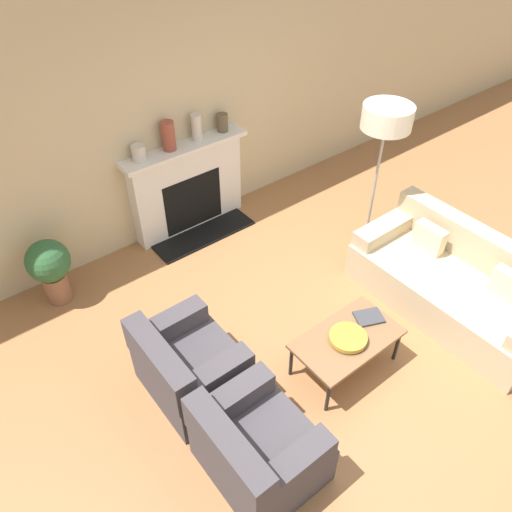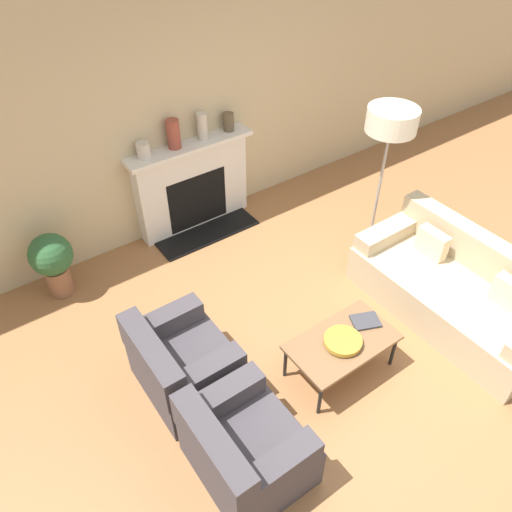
% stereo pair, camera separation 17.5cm
% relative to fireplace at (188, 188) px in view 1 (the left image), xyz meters
% --- Properties ---
extents(ground_plane, '(18.00, 18.00, 0.00)m').
position_rel_fireplace_xyz_m(ground_plane, '(0.19, -2.73, -0.52)').
color(ground_plane, '#99663D').
extents(wall_back, '(18.00, 0.06, 2.90)m').
position_rel_fireplace_xyz_m(wall_back, '(0.19, 0.14, 0.93)').
color(wall_back, '#C6B289').
rests_on(wall_back, ground_plane).
extents(fireplace, '(1.49, 0.59, 1.07)m').
position_rel_fireplace_xyz_m(fireplace, '(0.00, 0.00, 0.00)').
color(fireplace, silver).
rests_on(fireplace, ground_plane).
extents(couch, '(0.92, 1.94, 0.77)m').
position_rel_fireplace_xyz_m(couch, '(1.34, -2.74, -0.24)').
color(couch, tan).
rests_on(couch, ground_plane).
extents(armchair_near, '(0.74, 0.84, 0.74)m').
position_rel_fireplace_xyz_m(armchair_near, '(-1.26, -2.89, -0.23)').
color(armchair_near, '#423D42').
rests_on(armchair_near, ground_plane).
extents(armchair_far, '(0.74, 0.84, 0.74)m').
position_rel_fireplace_xyz_m(armchair_far, '(-1.26, -1.98, -0.23)').
color(armchair_far, '#423D42').
rests_on(armchair_far, ground_plane).
extents(coffee_table, '(0.94, 0.54, 0.40)m').
position_rel_fireplace_xyz_m(coffee_table, '(-0.07, -2.63, -0.16)').
color(coffee_table, brown).
rests_on(coffee_table, ground_plane).
extents(bowl, '(0.32, 0.32, 0.06)m').
position_rel_fireplace_xyz_m(bowl, '(-0.09, -2.65, -0.09)').
color(bowl, '#BC8E2D').
rests_on(bowl, coffee_table).
extents(book, '(0.29, 0.26, 0.02)m').
position_rel_fireplace_xyz_m(book, '(0.24, -2.59, -0.12)').
color(book, '#38383D').
rests_on(book, coffee_table).
extents(floor_lamp, '(0.50, 0.50, 1.68)m').
position_rel_fireplace_xyz_m(floor_lamp, '(1.42, -1.53, 0.96)').
color(floor_lamp, gray).
rests_on(floor_lamp, ground_plane).
extents(mantel_vase_left, '(0.14, 0.14, 0.17)m').
position_rel_fireplace_xyz_m(mantel_vase_left, '(-0.52, 0.01, 0.63)').
color(mantel_vase_left, beige).
rests_on(mantel_vase_left, fireplace).
extents(mantel_vase_center_left, '(0.14, 0.14, 0.32)m').
position_rel_fireplace_xyz_m(mantel_vase_center_left, '(-0.16, 0.01, 0.71)').
color(mantel_vase_center_left, brown).
rests_on(mantel_vase_center_left, fireplace).
extents(mantel_vase_center_right, '(0.11, 0.11, 0.30)m').
position_rel_fireplace_xyz_m(mantel_vase_center_right, '(0.19, 0.01, 0.70)').
color(mantel_vase_center_right, beige).
rests_on(mantel_vase_center_right, fireplace).
extents(mantel_vase_right, '(0.13, 0.13, 0.20)m').
position_rel_fireplace_xyz_m(mantel_vase_right, '(0.53, 0.01, 0.65)').
color(mantel_vase_right, brown).
rests_on(mantel_vase_right, fireplace).
extents(potted_plant, '(0.43, 0.43, 0.72)m').
position_rel_fireplace_xyz_m(potted_plant, '(-1.74, -0.22, -0.08)').
color(potted_plant, brown).
rests_on(potted_plant, ground_plane).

